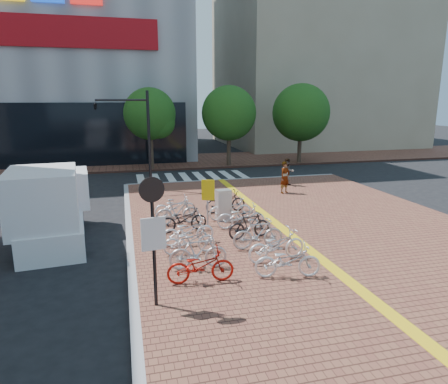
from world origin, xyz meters
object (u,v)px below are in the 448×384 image
object	(u,v)px
yellow_sign	(208,194)
bike_12	(230,209)
bike_6	(175,207)
notice_sign	(153,227)
pedestrian_a	(285,177)
bike_13	(225,202)
bike_2	(189,240)
bike_11	(241,216)
bike_3	(188,231)
bike_9	(258,234)
bike_5	(178,212)
bike_8	(277,245)
bike_4	(183,219)
bike_7	(288,261)
box_truck	(52,208)
utility_box	(223,205)
bike_10	(250,225)
traffic_light_pole	(125,122)
pedestrian_b	(288,172)
bike_0	(201,266)
bike_1	(198,252)

from	to	relation	value
yellow_sign	bike_12	bearing A→B (deg)	29.87
bike_6	notice_sign	distance (m)	7.96
pedestrian_a	bike_13	bearing A→B (deg)	-168.84
bike_2	bike_12	size ratio (longest dim) A/B	0.95
bike_11	bike_3	bearing A→B (deg)	125.44
bike_6	bike_2	bearing A→B (deg)	174.44
bike_12	bike_13	xyz separation A→B (m)	(0.10, 1.19, 0.01)
pedestrian_a	notice_sign	bearing A→B (deg)	-150.64
bike_9	yellow_sign	bearing A→B (deg)	21.73
bike_5	bike_12	distance (m)	2.28
bike_8	bike_12	size ratio (longest dim) A/B	1.07
bike_4	bike_8	bearing A→B (deg)	-151.80
bike_3	bike_13	size ratio (longest dim) A/B	1.01
bike_7	bike_9	size ratio (longest dim) A/B	1.06
bike_5	yellow_sign	bearing A→B (deg)	-117.82
bike_3	box_truck	bearing A→B (deg)	63.66
bike_11	utility_box	world-z (taller)	utility_box
bike_7	bike_8	world-z (taller)	bike_8
bike_2	bike_10	xyz separation A→B (m)	(2.43, 0.96, 0.04)
bike_7	pedestrian_a	bearing A→B (deg)	-10.98
utility_box	box_truck	world-z (taller)	box_truck
bike_11	traffic_light_pole	distance (m)	9.87
pedestrian_a	box_truck	world-z (taller)	box_truck
bike_8	pedestrian_b	bearing A→B (deg)	-32.77
bike_2	utility_box	bearing A→B (deg)	-33.40
bike_6	yellow_sign	xyz separation A→B (m)	(1.13, -1.61, 0.87)
notice_sign	bike_0	bearing A→B (deg)	37.57
bike_5	bike_7	size ratio (longest dim) A/B	0.95
bike_6	bike_13	distance (m)	2.36
bike_4	bike_9	world-z (taller)	bike_9
traffic_light_pole	bike_6	bearing A→B (deg)	-72.43
bike_9	utility_box	xyz separation A→B (m)	(-0.33, 3.60, 0.12)
bike_0	bike_5	bearing A→B (deg)	2.26
bike_12	utility_box	bearing A→B (deg)	81.78
bike_6	bike_3	bearing A→B (deg)	175.75
bike_10	bike_13	xyz separation A→B (m)	(0.02, 3.65, -0.01)
bike_8	bike_13	xyz separation A→B (m)	(-0.16, 5.91, -0.03)
bike_0	pedestrian_b	world-z (taller)	pedestrian_b
bike_6	utility_box	world-z (taller)	utility_box
bike_4	bike_11	size ratio (longest dim) A/B	0.97
pedestrian_b	bike_1	bearing A→B (deg)	-124.99
bike_6	bike_13	size ratio (longest dim) A/B	0.95
bike_5	bike_7	distance (m)	6.29
bike_10	bike_4	bearing A→B (deg)	49.70
pedestrian_a	traffic_light_pole	distance (m)	9.34
bike_10	box_truck	distance (m)	7.30
bike_4	bike_5	world-z (taller)	bike_5
utility_box	bike_9	bearing A→B (deg)	-84.77
yellow_sign	traffic_light_pole	world-z (taller)	traffic_light_pole
bike_3	bike_12	size ratio (longest dim) A/B	1.03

